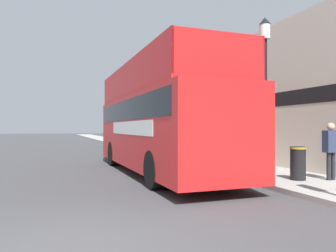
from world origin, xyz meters
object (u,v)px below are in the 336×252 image
pedestrian_second (331,146)px  litter_bin (298,162)px  tour_bus (158,124)px  lamp_post_nearest (265,68)px  parked_car_ahead_of_bus (130,144)px  lamp_post_second (170,101)px

pedestrian_second → litter_bin: bearing=158.9°
tour_bus → lamp_post_nearest: size_ratio=2.00×
lamp_post_nearest → litter_bin: lamp_post_nearest is taller
pedestrian_second → parked_car_ahead_of_bus: bearing=106.1°
lamp_post_second → parked_car_ahead_of_bus: bearing=130.8°
lamp_post_second → litter_bin: lamp_post_second is taller
pedestrian_second → lamp_post_second: (-1.57, 9.49, 2.02)m
parked_car_ahead_of_bus → litter_bin: 11.42m
litter_bin → tour_bus: bearing=129.8°
pedestrian_second → tour_bus: bearing=134.5°
parked_car_ahead_of_bus → lamp_post_second: 3.64m
pedestrian_second → lamp_post_second: lamp_post_second is taller
pedestrian_second → lamp_post_nearest: bearing=145.6°
pedestrian_second → lamp_post_nearest: (-1.54, 1.05, 2.39)m
lamp_post_second → tour_bus: bearing=-114.5°
parked_car_ahead_of_bus → lamp_post_second: size_ratio=0.99×
tour_bus → parked_car_ahead_of_bus: tour_bus is taller
pedestrian_second → lamp_post_second: size_ratio=0.39×
tour_bus → pedestrian_second: tour_bus is taller
lamp_post_nearest → lamp_post_second: (-0.03, 8.44, -0.37)m
lamp_post_second → litter_bin: size_ratio=4.44×
parked_car_ahead_of_bus → lamp_post_nearest: (1.78, -10.46, 2.84)m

